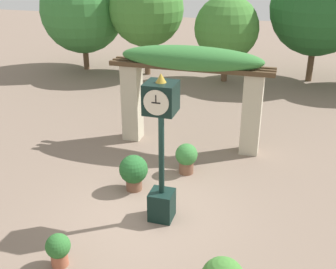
{
  "coord_description": "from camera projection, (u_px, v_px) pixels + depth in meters",
  "views": [
    {
      "loc": [
        2.76,
        -7.81,
        5.66
      ],
      "look_at": [
        0.35,
        0.39,
        1.88
      ],
      "focal_mm": 45.0,
      "sensor_mm": 36.0,
      "label": 1
    }
  ],
  "objects": [
    {
      "name": "pergola",
      "position": [
        190.0,
        73.0,
        12.36
      ],
      "size": [
        4.88,
        1.14,
        3.11
      ],
      "color": "#BCB299",
      "rests_on": "ground"
    },
    {
      "name": "pedestal_clock",
      "position": [
        161.0,
        145.0,
        8.92
      ],
      "size": [
        0.64,
        0.68,
        3.41
      ],
      "color": "black",
      "rests_on": "ground"
    },
    {
      "name": "potted_plant_near_left",
      "position": [
        186.0,
        157.0,
        11.42
      ],
      "size": [
        0.61,
        0.61,
        0.86
      ],
      "color": "brown",
      "rests_on": "ground"
    },
    {
      "name": "tree_line",
      "position": [
        224.0,
        13.0,
        19.02
      ],
      "size": [
        18.24,
        5.13,
        5.41
      ],
      "color": "brown",
      "rests_on": "ground"
    },
    {
      "name": "ground_plane",
      "position": [
        149.0,
        213.0,
        9.86
      ],
      "size": [
        60.0,
        60.0,
        0.0
      ],
      "primitive_type": "plane",
      "color": "#7F6B5B"
    },
    {
      "name": "potted_plant_far_left",
      "position": [
        134.0,
        171.0,
        10.61
      ],
      "size": [
        0.73,
        0.73,
        0.94
      ],
      "color": "brown",
      "rests_on": "ground"
    },
    {
      "name": "potted_plant_near_right",
      "position": [
        58.0,
        249.0,
        8.07
      ],
      "size": [
        0.48,
        0.48,
        0.7
      ],
      "color": "#9E563D",
      "rests_on": "ground"
    }
  ]
}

